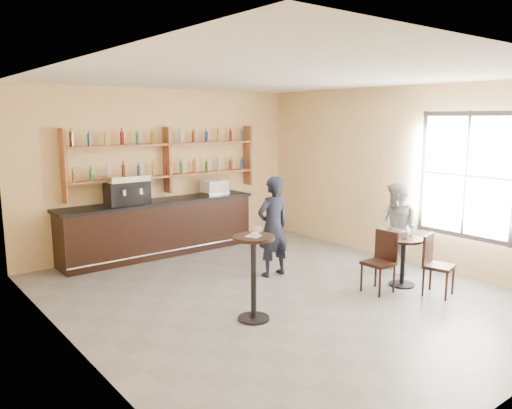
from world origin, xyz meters
TOP-DOWN VIEW (x-y plane):
  - floor at (0.00, 0.00)m, footprint 7.00×7.00m
  - ceiling at (0.00, 0.00)m, footprint 7.00×7.00m
  - wall_back at (0.00, 3.50)m, footprint 7.00×0.00m
  - wall_left at (-3.00, 0.00)m, footprint 0.00×7.00m
  - wall_right at (3.00, 0.00)m, footprint 0.00×7.00m
  - window_pane at (2.99, -1.20)m, footprint 0.00×2.00m
  - window_frame at (2.99, -1.20)m, footprint 0.04×1.70m
  - shelf_unit at (0.00, 3.37)m, footprint 4.00×0.26m
  - liquor_bottles at (0.00, 3.37)m, footprint 3.68×0.10m
  - bar_counter at (-0.33, 3.15)m, footprint 3.93×0.77m
  - espresso_machine at (-0.96, 3.15)m, footprint 0.78×0.53m
  - pastry_case at (0.95, 3.15)m, footprint 0.51×0.42m
  - pedestal_table at (-0.88, -0.51)m, footprint 0.60×0.60m
  - napkin at (-0.88, -0.51)m, footprint 0.23×0.23m
  - donut at (-0.87, -0.52)m, footprint 0.14×0.14m
  - cup_pedestal at (-0.74, -0.41)m, footprint 0.14×0.14m
  - man_main at (0.54, 0.77)m, footprint 0.63×0.42m
  - cafe_table at (1.81, -0.90)m, footprint 0.74×0.74m
  - cup_cafe at (1.86, -0.90)m, footprint 0.13×0.13m
  - chair_west at (1.26, -0.85)m, footprint 0.41×0.41m
  - chair_south at (1.86, -1.50)m, footprint 0.48×0.48m
  - patron_second at (2.19, -0.49)m, footprint 0.72×0.85m

SIDE VIEW (x-z plane):
  - floor at x=0.00m, z-range 0.00..0.00m
  - cafe_table at x=1.81m, z-range 0.00..0.77m
  - chair_south at x=1.86m, z-range 0.00..0.92m
  - chair_west at x=1.26m, z-range 0.00..0.93m
  - bar_counter at x=-0.33m, z-range 0.00..1.06m
  - pedestal_table at x=-0.88m, z-range 0.00..1.13m
  - patron_second at x=2.19m, z-range 0.00..1.57m
  - cup_cafe at x=1.86m, z-range 0.77..0.87m
  - man_main at x=0.54m, z-range 0.00..1.69m
  - napkin at x=-0.88m, z-range 1.13..1.14m
  - donut at x=-0.87m, z-range 1.14..1.18m
  - cup_pedestal at x=-0.74m, z-range 1.13..1.22m
  - pastry_case at x=0.95m, z-range 1.06..1.36m
  - espresso_machine at x=-0.96m, z-range 1.06..1.60m
  - wall_back at x=0.00m, z-range -1.90..5.10m
  - wall_left at x=-3.00m, z-range -1.90..5.10m
  - wall_right at x=3.00m, z-range -1.90..5.10m
  - window_frame at x=2.99m, z-range 0.65..2.75m
  - window_pane at x=2.99m, z-range 0.70..2.70m
  - shelf_unit at x=0.00m, z-range 1.11..2.51m
  - liquor_bottles at x=0.00m, z-range 1.48..2.48m
  - ceiling at x=0.00m, z-range 3.20..3.20m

